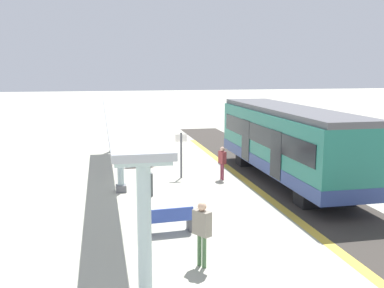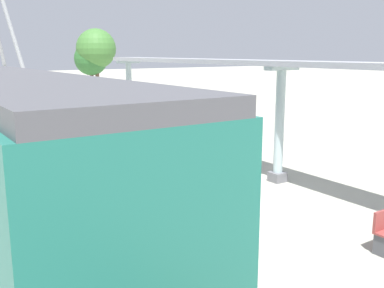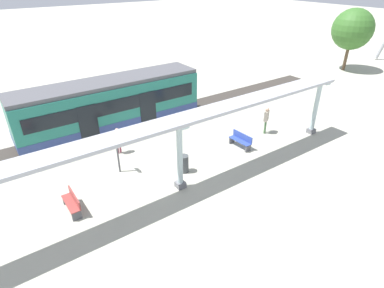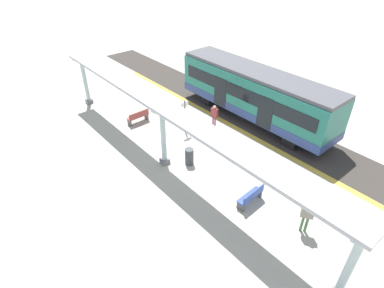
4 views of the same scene
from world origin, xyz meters
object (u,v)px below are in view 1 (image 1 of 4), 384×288
Objects in this scene: train_near_carriage at (286,143)px; canopy_pillar_second at (120,151)px; trash_bin at (147,185)px; bench_near_end at (141,158)px; canopy_pillar_nearest at (113,123)px; passenger_waiting_near_edge at (222,159)px; canopy_pillar_third at (145,245)px; bench_mid_platform at (170,220)px; passenger_by_the_benches at (202,226)px; platform_info_sign at (181,151)px.

train_near_carriage is 3.30× the size of canopy_pillar_second.
bench_near_end is at bearing -92.68° from trash_bin.
canopy_pillar_nearest reaches higher than passenger_waiting_near_edge.
canopy_pillar_third reaches higher than train_near_carriage.
bench_mid_platform is (-1.28, 14.91, -1.34)m from canopy_pillar_nearest.
canopy_pillar_second is at bearing 1.73° from train_near_carriage.
bench_near_end is (-1.29, 4.94, -1.34)m from canopy_pillar_nearest.
passenger_waiting_near_edge is at bearing 133.38° from bench_near_end.
passenger_by_the_benches reaches higher than trash_bin.
platform_info_sign is at bearing -103.48° from bench_mid_platform.
passenger_waiting_near_edge is (-4.80, -11.28, -0.79)m from canopy_pillar_third.
canopy_pillar_nearest is 1.00× the size of canopy_pillar_third.
platform_info_sign is (-2.97, -1.88, -0.46)m from canopy_pillar_second.
train_near_carriage is 6.49× the size of passenger_by_the_benches.
canopy_pillar_third is 9.43m from trash_bin.
train_near_carriage is 3.30× the size of canopy_pillar_nearest.
train_near_carriage reaches higher than bench_near_end.
canopy_pillar_second is 1.60× the size of platform_info_sign.
canopy_pillar_nearest reaches higher than train_near_carriage.
canopy_pillar_third is at bearing 90.00° from canopy_pillar_second.
passenger_by_the_benches is (1.23, 9.59, -0.21)m from platform_info_sign.
canopy_pillar_second is 1.97× the size of passenger_by_the_benches.
bench_mid_platform is 1.57× the size of trash_bin.
bench_mid_platform is 0.85× the size of passenger_by_the_benches.
canopy_pillar_second is 1.89m from trash_bin.
train_near_carriage is 6.82m from trash_bin.
passenger_by_the_benches is (-0.45, 12.52, 0.67)m from bench_near_end.
train_near_carriage is at bearing -178.27° from canopy_pillar_second.
train_near_carriage reaches higher than bench_mid_platform.
canopy_pillar_nearest reaches higher than platform_info_sign.
trash_bin is (-1.03, -9.29, -1.30)m from canopy_pillar_third.
passenger_waiting_near_edge is at bearing 119.02° from canopy_pillar_nearest.
passenger_by_the_benches is (5.87, 7.95, -0.71)m from train_near_carriage.
bench_mid_platform is 0.69× the size of platform_info_sign.
trash_bin is 0.44× the size of platform_info_sign.
canopy_pillar_third reaches higher than platform_info_sign.
canopy_pillar_second reaches higher than train_near_carriage.
trash_bin is (-1.03, 0.91, -1.30)m from canopy_pillar_second.
canopy_pillar_second reaches higher than passenger_waiting_near_edge.
bench_near_end and bench_mid_platform have the same top height.
canopy_pillar_nearest is at bearing -75.33° from bench_near_end.
platform_info_sign is at bearing 110.70° from canopy_pillar_nearest.
bench_mid_platform is at bearing 60.68° from passenger_waiting_near_edge.
platform_info_sign reaches higher than passenger_waiting_near_edge.
platform_info_sign is (-2.97, -12.07, -0.46)m from canopy_pillar_third.
train_near_carriage is 7.72× the size of bench_near_end.
train_near_carriage is 4.95m from platform_info_sign.
passenger_waiting_near_edge is at bearing 156.74° from platform_info_sign.
train_near_carriage is 7.62m from canopy_pillar_second.
canopy_pillar_nearest is at bearing -84.30° from passenger_by_the_benches.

